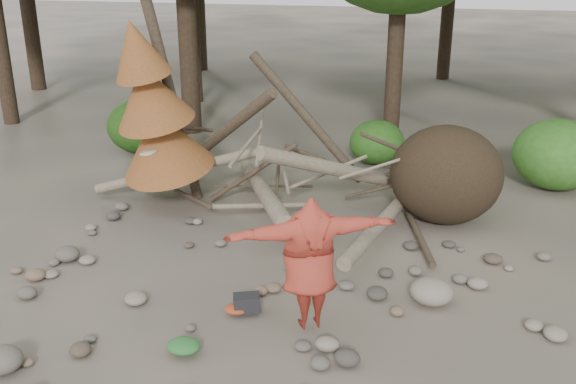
# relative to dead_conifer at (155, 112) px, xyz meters

# --- Properties ---
(ground) EXTENTS (120.00, 120.00, 0.00)m
(ground) POSITION_rel_dead_conifer_xyz_m (3.12, -3.37, -2.11)
(ground) COLOR #514C44
(ground) RESTS_ON ground
(deadfall_pile) EXTENTS (8.55, 5.24, 3.30)m
(deadfall_pile) POSITION_rel_dead_conifer_xyz_m (5.13, 0.87, -1.16)
(deadfall_pile) COLOR #332619
(deadfall_pile) RESTS_ON ground
(dead_conifer) EXTENTS (2.06, 2.16, 4.35)m
(dead_conifer) POSITION_rel_dead_conifer_xyz_m (0.00, 0.00, 0.00)
(dead_conifer) COLOR #4C3F30
(dead_conifer) RESTS_ON ground
(bush_left) EXTENTS (1.80, 1.80, 1.44)m
(bush_left) POSITION_rel_dead_conifer_xyz_m (-2.38, 3.83, -1.39)
(bush_left) COLOR #265316
(bush_left) RESTS_ON ground
(bush_mid) EXTENTS (1.40, 1.40, 1.12)m
(bush_mid) POSITION_rel_dead_conifer_xyz_m (3.92, 4.43, -1.55)
(bush_mid) COLOR #326A1E
(bush_mid) RESTS_ON ground
(bush_right) EXTENTS (2.00, 2.00, 1.60)m
(bush_right) POSITION_rel_dead_conifer_xyz_m (8.12, 3.63, -1.31)
(bush_right) COLOR #3E7D27
(bush_right) RESTS_ON ground
(frisbee_thrower) EXTENTS (3.72, 1.73, 2.41)m
(frisbee_thrower) POSITION_rel_dead_conifer_xyz_m (4.01, -3.62, -1.05)
(frisbee_thrower) COLOR #A93426
(frisbee_thrower) RESTS_ON ground
(backpack) EXTENTS (0.45, 0.39, 0.26)m
(backpack) POSITION_rel_dead_conifer_xyz_m (3.03, -3.47, -1.98)
(backpack) COLOR black
(backpack) RESTS_ON ground
(cloth_green) EXTENTS (0.46, 0.38, 0.17)m
(cloth_green) POSITION_rel_dead_conifer_xyz_m (2.53, -4.68, -2.02)
(cloth_green) COLOR #2B6C2E
(cloth_green) RESTS_ON ground
(cloth_orange) EXTENTS (0.34, 0.27, 0.12)m
(cloth_orange) POSITION_rel_dead_conifer_xyz_m (2.88, -3.56, -2.05)
(cloth_orange) COLOR #AA3E1D
(cloth_orange) RESTS_ON ground
(boulder_front_left) EXTENTS (0.56, 0.50, 0.34)m
(boulder_front_left) POSITION_rel_dead_conifer_xyz_m (0.41, -5.61, -1.94)
(boulder_front_left) COLOR #696257
(boulder_front_left) RESTS_ON ground
(boulder_mid_right) EXTENTS (0.67, 0.60, 0.40)m
(boulder_mid_right) POSITION_rel_dead_conifer_xyz_m (5.67, -2.44, -1.91)
(boulder_mid_right) COLOR gray
(boulder_mid_right) RESTS_ON ground
(boulder_mid_left) EXTENTS (0.45, 0.40, 0.27)m
(boulder_mid_left) POSITION_rel_dead_conifer_xyz_m (-0.58, -2.59, -1.98)
(boulder_mid_left) COLOR #605A51
(boulder_mid_left) RESTS_ON ground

